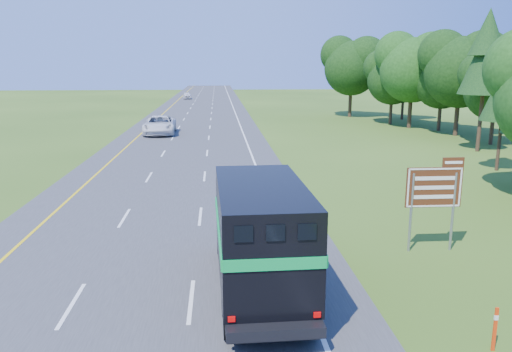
# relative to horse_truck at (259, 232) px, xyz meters

# --- Properties ---
(road) EXTENTS (15.00, 260.00, 0.04)m
(road) POSITION_rel_horse_truck_xyz_m (-4.02, 38.35, -2.00)
(road) COLOR #38383A
(road) RESTS_ON ground
(lane_markings) EXTENTS (11.15, 260.00, 0.01)m
(lane_markings) POSITION_rel_horse_truck_xyz_m (-4.02, 38.35, -1.98)
(lane_markings) COLOR yellow
(lane_markings) RESTS_ON road
(horse_truck) EXTENTS (2.84, 8.44, 3.71)m
(horse_truck) POSITION_rel_horse_truck_xyz_m (0.00, 0.00, 0.00)
(horse_truck) COLOR black
(horse_truck) RESTS_ON road
(white_suv) EXTENTS (3.48, 7.09, 1.94)m
(white_suv) POSITION_rel_horse_truck_xyz_m (-7.45, 38.62, -1.01)
(white_suv) COLOR silver
(white_suv) RESTS_ON road
(far_car) EXTENTS (2.00, 4.43, 1.48)m
(far_car) POSITION_rel_horse_truck_xyz_m (-7.80, 95.44, -1.24)
(far_car) COLOR silver
(far_car) RESTS_ON road
(exit_sign) EXTENTS (2.23, 0.11, 3.79)m
(exit_sign) POSITION_rel_horse_truck_xyz_m (7.15, 3.11, 0.44)
(exit_sign) COLOR gray
(exit_sign) RESTS_ON ground
(delineator) EXTENTS (0.10, 0.06, 1.22)m
(delineator) POSITION_rel_horse_truck_xyz_m (5.78, -3.99, -1.37)
(delineator) COLOR red
(delineator) RESTS_ON ground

